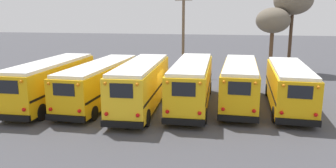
% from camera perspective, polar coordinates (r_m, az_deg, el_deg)
% --- Properties ---
extents(ground_plane, '(160.00, 160.00, 0.00)m').
position_cam_1_polar(ground_plane, '(23.32, -0.02, -3.83)').
color(ground_plane, '#424247').
extents(school_bus_0, '(2.69, 9.86, 3.14)m').
position_cam_1_polar(school_bus_0, '(24.76, -19.63, 0.48)').
color(school_bus_0, '#EAAA0F').
rests_on(school_bus_0, ground).
extents(school_bus_1, '(2.74, 10.66, 2.93)m').
position_cam_1_polar(school_bus_1, '(24.24, -11.63, 0.43)').
color(school_bus_1, '#EAAA0F').
rests_on(school_bus_1, ground).
extents(school_bus_2, '(2.79, 9.88, 3.21)m').
position_cam_1_polar(school_bus_2, '(22.29, -4.67, 0.01)').
color(school_bus_2, yellow).
rests_on(school_bus_2, ground).
extents(school_bus_3, '(2.69, 10.27, 3.16)m').
position_cam_1_polar(school_bus_3, '(22.96, 4.17, 0.30)').
color(school_bus_3, yellow).
rests_on(school_bus_3, ground).
extents(school_bus_4, '(2.71, 9.64, 3.07)m').
position_cam_1_polar(school_bus_4, '(23.61, 12.35, 0.26)').
color(school_bus_4, '#EAAA0F').
rests_on(school_bus_4, ground).
extents(school_bus_5, '(2.84, 9.47, 2.98)m').
position_cam_1_polar(school_bus_5, '(23.87, 20.29, -0.22)').
color(school_bus_5, '#EAAA0F').
rests_on(school_bus_5, ground).
extents(utility_pole, '(1.80, 0.29, 8.88)m').
position_cam_1_polar(utility_pole, '(35.18, 2.68, 9.19)').
color(utility_pole, brown).
rests_on(utility_pole, ground).
extents(bare_tree_0, '(4.13, 4.13, 9.36)m').
position_cam_1_polar(bare_tree_0, '(38.97, 20.98, 13.34)').
color(bare_tree_0, '#473323').
rests_on(bare_tree_0, ground).
extents(bare_tree_1, '(3.61, 3.61, 7.05)m').
position_cam_1_polar(bare_tree_1, '(37.34, 17.81, 10.39)').
color(bare_tree_1, brown).
rests_on(bare_tree_1, ground).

